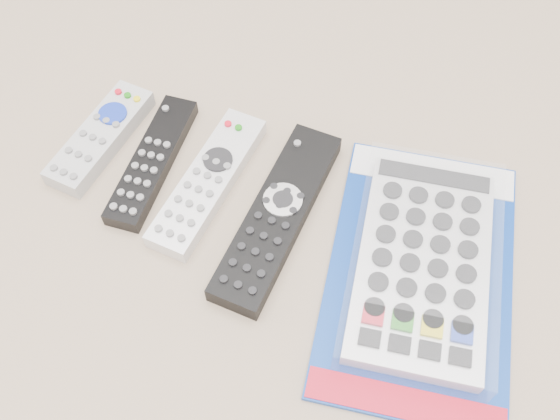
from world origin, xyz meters
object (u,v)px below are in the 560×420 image
(remote_silver_dvd, at_px, (208,181))
(jumbo_remote_packaged, at_px, (423,263))
(remote_slim_black, at_px, (152,161))
(remote_large_black, at_px, (278,215))
(remote_small_grey, at_px, (100,137))

(remote_silver_dvd, distance_m, jumbo_remote_packaged, 0.27)
(jumbo_remote_packaged, bearing_deg, remote_silver_dvd, 167.43)
(jumbo_remote_packaged, bearing_deg, remote_slim_black, 167.78)
(remote_large_black, relative_size, jumbo_remote_packaged, 0.74)
(remote_small_grey, xyz_separation_m, remote_large_black, (0.25, -0.04, 0.00))
(remote_small_grey, distance_m, jumbo_remote_packaged, 0.42)
(remote_small_grey, relative_size, remote_slim_black, 0.90)
(remote_small_grey, bearing_deg, remote_silver_dvd, -0.04)
(remote_small_grey, relative_size, remote_large_black, 0.69)
(remote_slim_black, bearing_deg, remote_silver_dvd, -7.07)
(remote_large_black, distance_m, jumbo_remote_packaged, 0.17)
(remote_silver_dvd, bearing_deg, remote_large_black, -5.50)
(remote_slim_black, distance_m, remote_large_black, 0.17)
(remote_small_grey, height_order, remote_slim_black, remote_small_grey)
(remote_large_black, xyz_separation_m, jumbo_remote_packaged, (0.17, -0.01, 0.01))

